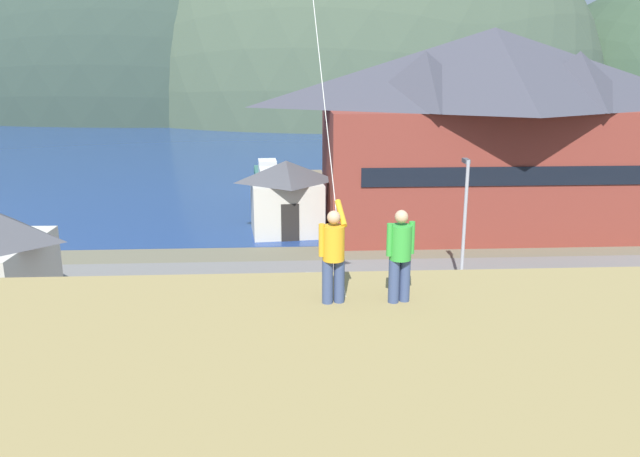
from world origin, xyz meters
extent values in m
plane|color=#66604C|center=(0.00, 0.00, 0.00)|extent=(600.00, 600.00, 0.00)
cube|color=slate|center=(0.00, 5.00, 0.05)|extent=(40.00, 20.00, 0.10)
cube|color=navy|center=(0.00, 60.00, 0.01)|extent=(360.00, 84.00, 0.03)
ellipsoid|color=#2D3D33|center=(-21.21, 110.89, 0.00)|extent=(102.15, 47.45, 72.46)
ellipsoid|color=#3D4C38|center=(-21.03, 117.97, 0.00)|extent=(129.03, 51.69, 87.13)
ellipsoid|color=#42513D|center=(12.82, 112.79, 0.00)|extent=(97.08, 73.68, 90.18)
cube|color=brown|center=(10.40, 22.39, 3.95)|extent=(21.00, 10.85, 7.89)
cube|color=black|center=(10.42, 16.96, 4.34)|extent=(17.82, 0.14, 1.10)
pyramid|color=#3D3D47|center=(10.40, 22.39, 10.32)|extent=(22.27, 11.94, 4.85)
pyramid|color=#3D3D47|center=(5.69, 20.49, 9.61)|extent=(5.95, 5.95, 3.40)
pyramid|color=#3D3D47|center=(15.13, 20.52, 9.61)|extent=(5.95, 5.95, 3.40)
cube|color=beige|center=(-2.74, 21.06, 1.69)|extent=(4.74, 4.26, 3.37)
pyramid|color=#47474C|center=(-2.74, 21.06, 4.04)|extent=(5.13, 4.68, 1.34)
cube|color=black|center=(-2.54, 19.13, 1.18)|extent=(1.10, 0.17, 2.36)
cube|color=#70604C|center=(-1.00, 34.91, 0.35)|extent=(3.20, 12.25, 0.70)
cube|color=silver|center=(-4.32, 34.12, 0.45)|extent=(2.49, 6.34, 0.90)
cube|color=white|center=(-4.32, 34.12, 0.98)|extent=(2.42, 6.15, 0.16)
cube|color=silver|center=(-4.28, 33.65, 1.61)|extent=(1.54, 1.97, 1.10)
cube|color=#A8A399|center=(2.35, 38.38, 0.45)|extent=(2.09, 6.43, 0.90)
cube|color=#B7B2A8|center=(2.35, 38.38, 0.98)|extent=(2.03, 6.23, 0.16)
cube|color=silver|center=(2.35, 37.90, 1.61)|extent=(1.45, 1.93, 1.10)
cube|color=#23564C|center=(-4.48, 38.50, 0.45)|extent=(2.80, 7.23, 0.90)
cube|color=#33665B|center=(-4.48, 38.50, 0.98)|extent=(2.71, 7.02, 0.16)
cube|color=silver|center=(-4.44, 37.97, 1.61)|extent=(1.74, 2.24, 1.10)
cylinder|color=black|center=(8.01, -0.31, 0.42)|extent=(0.64, 0.23, 0.64)
cylinder|color=black|center=(7.98, 1.53, 0.42)|extent=(0.64, 0.23, 0.64)
cube|color=slate|center=(2.79, -0.22, 0.82)|extent=(4.26, 1.95, 0.80)
cube|color=#5B5B5F|center=(2.94, -0.22, 1.57)|extent=(2.15, 1.67, 0.70)
cube|color=black|center=(2.94, -0.22, 1.54)|extent=(2.20, 1.71, 0.32)
cylinder|color=black|center=(1.39, 0.65, 0.42)|extent=(0.65, 0.24, 0.64)
cylinder|color=black|center=(1.46, -1.19, 0.42)|extent=(0.65, 0.24, 0.64)
cylinder|color=black|center=(4.12, 0.74, 0.42)|extent=(0.65, 0.24, 0.64)
cylinder|color=black|center=(4.18, -1.09, 0.42)|extent=(0.65, 0.24, 0.64)
cube|color=#9EA3A8|center=(-0.83, 6.90, 0.82)|extent=(4.35, 2.20, 0.80)
cube|color=gray|center=(-0.98, 6.91, 1.57)|extent=(2.24, 1.79, 0.70)
cube|color=black|center=(-0.98, 6.91, 1.54)|extent=(2.29, 1.83, 0.32)
cylinder|color=black|center=(0.44, 5.86, 0.42)|extent=(0.66, 0.28, 0.64)
cylinder|color=black|center=(0.61, 7.68, 0.42)|extent=(0.66, 0.28, 0.64)
cylinder|color=black|center=(-2.28, 6.12, 0.42)|extent=(0.66, 0.28, 0.64)
cylinder|color=black|center=(-2.10, 7.95, 0.42)|extent=(0.66, 0.28, 0.64)
cylinder|color=#ADADB2|center=(5.69, 10.50, 3.21)|extent=(0.16, 0.16, 6.22)
cube|color=#4C4C51|center=(5.69, 10.85, 6.22)|extent=(0.24, 0.70, 0.20)
cylinder|color=#384770|center=(-1.97, -7.01, 6.84)|extent=(0.20, 0.20, 0.82)
cylinder|color=#384770|center=(-1.75, -6.97, 6.84)|extent=(0.20, 0.20, 0.82)
cylinder|color=gold|center=(-1.86, -6.99, 7.57)|extent=(0.40, 0.40, 0.64)
sphere|color=tan|center=(-1.86, -6.99, 8.05)|extent=(0.24, 0.24, 0.24)
cylinder|color=gold|center=(-1.72, -6.78, 8.07)|extent=(0.20, 0.57, 0.43)
cylinder|color=gold|center=(-2.08, -7.02, 7.64)|extent=(0.11, 0.11, 0.60)
cylinder|color=#384770|center=(-0.75, -7.04, 6.84)|extent=(0.20, 0.20, 0.82)
cylinder|color=#384770|center=(-0.54, -6.98, 6.84)|extent=(0.20, 0.20, 0.82)
cylinder|color=green|center=(-0.65, -7.01, 7.57)|extent=(0.40, 0.40, 0.64)
sphere|color=tan|center=(-0.65, -7.01, 8.05)|extent=(0.24, 0.24, 0.24)
cylinder|color=green|center=(-0.86, -7.07, 7.64)|extent=(0.11, 0.11, 0.60)
cylinder|color=green|center=(-0.44, -6.95, 7.64)|extent=(0.11, 0.11, 0.60)
camera|label=1|loc=(-2.68, -17.76, 10.75)|focal=35.09mm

